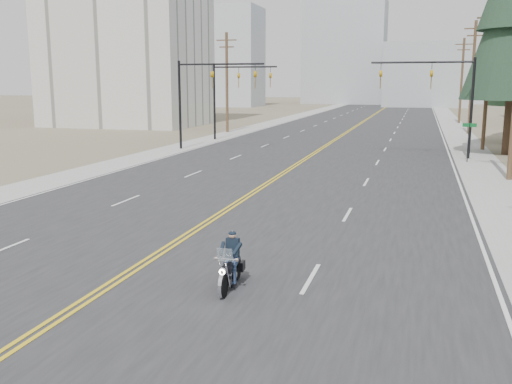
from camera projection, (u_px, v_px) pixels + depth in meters
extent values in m
plane|color=#776D56|center=(65.00, 315.00, 13.13)|extent=(400.00, 400.00, 0.00)
cube|color=#303033|center=(364.00, 121.00, 79.18)|extent=(20.00, 200.00, 0.01)
cube|color=#A5A5A0|center=(283.00, 120.00, 82.32)|extent=(3.00, 200.00, 0.01)
cube|color=#A5A5A0|center=(451.00, 123.00, 76.05)|extent=(3.00, 200.00, 0.01)
cylinder|color=black|center=(180.00, 105.00, 45.67)|extent=(0.20, 0.20, 7.00)
cylinder|color=black|center=(221.00, 64.00, 44.11)|extent=(7.00, 0.14, 0.14)
imported|color=#BF8C0C|center=(212.00, 73.00, 44.42)|extent=(0.21, 0.26, 1.30)
imported|color=#BF8C0C|center=(255.00, 73.00, 43.47)|extent=(0.21, 0.26, 1.30)
cylinder|color=black|center=(471.00, 109.00, 39.67)|extent=(0.20, 0.20, 7.00)
cylinder|color=black|center=(422.00, 62.00, 40.02)|extent=(7.00, 0.14, 0.14)
imported|color=#BF8C0C|center=(432.00, 72.00, 39.96)|extent=(0.21, 0.26, 1.30)
imported|color=#BF8C0C|center=(381.00, 72.00, 40.91)|extent=(0.21, 0.26, 1.30)
cylinder|color=black|center=(214.00, 102.00, 53.21)|extent=(0.20, 0.20, 7.00)
cylinder|color=black|center=(245.00, 67.00, 51.79)|extent=(6.00, 0.14, 0.14)
imported|color=#BF8C0C|center=(239.00, 74.00, 52.08)|extent=(0.21, 0.26, 1.30)
imported|color=#BF8C0C|center=(270.00, 74.00, 51.26)|extent=(0.21, 0.26, 1.30)
cylinder|color=black|center=(468.00, 143.00, 38.25)|extent=(0.06, 0.06, 2.60)
cube|color=#0C5926|center=(470.00, 125.00, 38.03)|extent=(0.90, 0.03, 0.25)
cylinder|color=brown|center=(488.00, 80.00, 44.55)|extent=(0.30, 0.30, 11.00)
cube|color=brown|center=(492.00, 18.00, 43.66)|extent=(2.20, 0.12, 0.12)
cube|color=brown|center=(492.00, 27.00, 43.80)|extent=(1.60, 0.12, 0.12)
cylinder|color=brown|center=(472.00, 78.00, 58.65)|extent=(0.30, 0.30, 11.50)
cube|color=brown|center=(476.00, 28.00, 57.72)|extent=(2.20, 0.12, 0.12)
cube|color=brown|center=(475.00, 36.00, 57.85)|extent=(1.60, 0.12, 0.12)
cylinder|color=brown|center=(462.00, 81.00, 74.74)|extent=(0.30, 0.30, 11.00)
cube|color=brown|center=(464.00, 44.00, 73.86)|extent=(2.20, 0.12, 0.12)
cube|color=brown|center=(464.00, 50.00, 73.99)|extent=(1.60, 0.12, 0.12)
cylinder|color=brown|center=(227.00, 83.00, 60.84)|extent=(0.30, 0.30, 10.50)
cube|color=brown|center=(226.00, 40.00, 60.00)|extent=(2.20, 0.12, 0.12)
cube|color=brown|center=(227.00, 47.00, 60.14)|extent=(1.60, 0.12, 0.12)
cube|color=silver|center=(125.00, 2.00, 69.83)|extent=(18.00, 14.00, 30.00)
cube|color=#B7BCC6|center=(229.00, 57.00, 129.11)|extent=(14.00, 12.00, 22.00)
cube|color=#ADB2B7|center=(425.00, 75.00, 127.58)|extent=(18.00, 14.00, 14.00)
cube|color=#ADB2B7|center=(345.00, 52.00, 146.05)|extent=(20.00, 15.00, 26.00)
cube|color=#B7BCC6|center=(493.00, 80.00, 146.73)|extent=(14.00, 14.00, 12.00)
cube|color=#ADB2B7|center=(193.00, 72.00, 147.91)|extent=(12.00, 12.00, 16.00)
cylinder|color=#382619|center=(508.00, 127.00, 42.30)|extent=(0.71, 0.71, 4.06)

